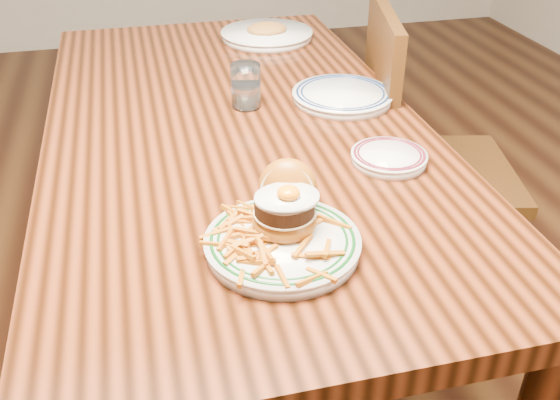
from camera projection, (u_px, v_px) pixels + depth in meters
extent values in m
plane|color=black|center=(245.00, 352.00, 1.84)|extent=(6.00, 6.00, 0.00)
cube|color=black|center=(235.00, 130.00, 1.45)|extent=(0.85, 1.60, 0.05)
cylinder|color=black|center=(100.00, 148.00, 2.19)|extent=(0.07, 0.07, 0.70)
cylinder|color=black|center=(300.00, 127.00, 2.33)|extent=(0.07, 0.07, 0.70)
cube|color=#40240D|center=(438.00, 174.00, 1.85)|extent=(0.52, 0.52, 0.04)
cube|color=#40240D|center=(380.00, 95.00, 1.71)|extent=(0.13, 0.43, 0.46)
cylinder|color=#40240D|center=(471.00, 206.00, 2.13)|extent=(0.04, 0.04, 0.42)
cylinder|color=#40240D|center=(363.00, 206.00, 2.13)|extent=(0.04, 0.04, 0.42)
cylinder|color=#40240D|center=(505.00, 275.00, 1.81)|extent=(0.04, 0.04, 0.42)
cylinder|color=#40240D|center=(378.00, 275.00, 1.81)|extent=(0.04, 0.04, 0.42)
cylinder|color=silver|center=(282.00, 246.00, 1.01)|extent=(0.25, 0.25, 0.02)
cylinder|color=silver|center=(282.00, 240.00, 1.00)|extent=(0.25, 0.25, 0.01)
torus|color=#0B4112|center=(282.00, 239.00, 1.00)|extent=(0.24, 0.24, 0.01)
torus|color=#0B4112|center=(282.00, 239.00, 1.00)|extent=(0.21, 0.21, 0.00)
ellipsoid|color=#8F4412|center=(284.00, 222.00, 1.02)|extent=(0.11, 0.11, 0.05)
cylinder|color=beige|center=(284.00, 213.00, 1.01)|extent=(0.10, 0.10, 0.00)
cylinder|color=black|center=(284.00, 205.00, 1.01)|extent=(0.10, 0.10, 0.02)
ellipsoid|color=white|center=(287.00, 197.00, 1.00)|extent=(0.11, 0.09, 0.01)
ellipsoid|color=orange|center=(288.00, 193.00, 0.99)|extent=(0.04, 0.04, 0.02)
ellipsoid|color=#8F4412|center=(288.00, 187.00, 1.06)|extent=(0.12, 0.11, 0.11)
cylinder|color=beige|center=(287.00, 193.00, 1.05)|extent=(0.10, 0.06, 0.09)
cylinder|color=silver|center=(389.00, 159.00, 1.26)|extent=(0.15, 0.15, 0.02)
cylinder|color=silver|center=(389.00, 155.00, 1.26)|extent=(0.15, 0.15, 0.01)
torus|color=#54131F|center=(389.00, 154.00, 1.26)|extent=(0.15, 0.15, 0.01)
torus|color=#54131F|center=(389.00, 154.00, 1.26)|extent=(0.13, 0.13, 0.00)
cube|color=silver|center=(396.00, 151.00, 1.27)|extent=(0.09, 0.06, 0.00)
cylinder|color=silver|center=(342.00, 98.00, 1.53)|extent=(0.24, 0.24, 0.02)
cylinder|color=silver|center=(343.00, 93.00, 1.52)|extent=(0.25, 0.25, 0.01)
torus|color=#0E204A|center=(343.00, 92.00, 1.52)|extent=(0.23, 0.23, 0.01)
torus|color=#0E204A|center=(343.00, 92.00, 1.52)|extent=(0.21, 0.21, 0.01)
cylinder|color=white|center=(246.00, 86.00, 1.48)|extent=(0.07, 0.07, 0.11)
cylinder|color=silver|center=(246.00, 96.00, 1.49)|extent=(0.06, 0.06, 0.05)
cylinder|color=silver|center=(267.00, 36.00, 1.94)|extent=(0.28, 0.28, 0.02)
cylinder|color=silver|center=(267.00, 32.00, 1.93)|extent=(0.28, 0.28, 0.01)
ellipsoid|color=#A4672E|center=(267.00, 29.00, 1.93)|extent=(0.12, 0.10, 0.04)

